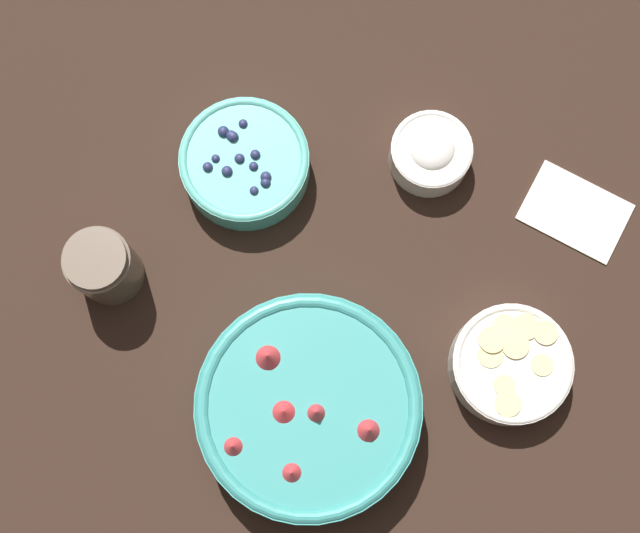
% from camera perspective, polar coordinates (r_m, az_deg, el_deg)
% --- Properties ---
extents(ground_plane, '(4.00, 4.00, 0.00)m').
position_cam_1_polar(ground_plane, '(1.14, 0.67, -0.52)').
color(ground_plane, black).
extents(bowl_strawberries, '(0.27, 0.27, 0.09)m').
position_cam_1_polar(bowl_strawberries, '(1.07, -0.75, -9.01)').
color(bowl_strawberries, teal).
rests_on(bowl_strawberries, ground_plane).
extents(bowl_blueberries, '(0.17, 0.17, 0.06)m').
position_cam_1_polar(bowl_blueberries, '(1.15, -4.83, 6.63)').
color(bowl_blueberries, '#56B7A8').
rests_on(bowl_blueberries, ground_plane).
extents(bowl_bananas, '(0.15, 0.15, 0.05)m').
position_cam_1_polar(bowl_bananas, '(1.12, 12.11, -6.15)').
color(bowl_bananas, silver).
rests_on(bowl_bananas, ground_plane).
extents(bowl_cream, '(0.10, 0.10, 0.05)m').
position_cam_1_polar(bowl_cream, '(1.16, 7.10, 7.24)').
color(bowl_cream, white).
rests_on(bowl_cream, ground_plane).
extents(jar_chocolate, '(0.08, 0.08, 0.10)m').
position_cam_1_polar(jar_chocolate, '(1.13, -13.64, -0.04)').
color(jar_chocolate, brown).
rests_on(jar_chocolate, ground_plane).
extents(napkin, '(0.15, 0.11, 0.01)m').
position_cam_1_polar(napkin, '(1.20, 16.03, 3.40)').
color(napkin, silver).
rests_on(napkin, ground_plane).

